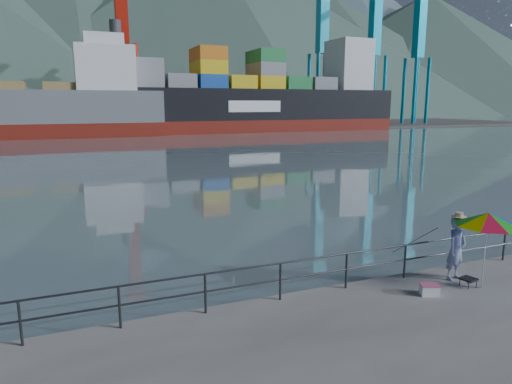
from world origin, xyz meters
TOP-DOWN VIEW (x-y plane):
  - harbor_water at (0.00, 130.00)m, footprint 500.00×280.00m
  - far_dock at (10.00, 93.00)m, footprint 200.00×40.00m
  - guardrail at (0.00, 1.70)m, footprint 22.00×0.06m
  - mountains at (38.82, 207.75)m, footprint 600.00×332.80m
  - port_cranes at (31.00, 84.00)m, footprint 116.00×28.00m
  - container_stacks at (35.21, 93.73)m, footprint 58.00×8.40m
  - fisherman at (4.28, 1.08)m, footprint 0.75×0.57m
  - beach_umbrella at (4.50, 0.30)m, footprint 2.12×2.12m
  - folding_stool at (4.21, 0.49)m, footprint 0.45×0.45m
  - cooler_bag at (2.80, 0.47)m, footprint 0.55×0.47m
  - fishing_rod at (3.72, 2.19)m, footprint 0.05×1.91m
  - bulk_carrier at (-12.80, 70.56)m, footprint 47.30×8.19m
  - container_ship at (27.20, 73.50)m, footprint 59.70×9.95m

SIDE VIEW (x-z plane):
  - harbor_water at x=0.00m, z-range 0.00..0.00m
  - far_dock at x=10.00m, z-range -0.20..0.20m
  - fishing_rod at x=3.72m, z-range -0.67..0.67m
  - folding_stool at x=4.21m, z-range 0.01..0.26m
  - cooler_bag at x=2.80m, z-range 0.00..0.27m
  - guardrail at x=0.00m, z-range 0.01..1.03m
  - fisherman at x=4.28m, z-range 0.00..1.84m
  - beach_umbrella at x=4.50m, z-range 0.89..3.02m
  - container_stacks at x=35.21m, z-range -1.26..6.54m
  - bulk_carrier at x=-12.80m, z-range -3.06..11.44m
  - container_ship at x=27.20m, z-range -3.22..14.88m
  - port_cranes at x=31.00m, z-range -3.20..35.20m
  - mountains at x=38.82m, z-range -4.45..75.55m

